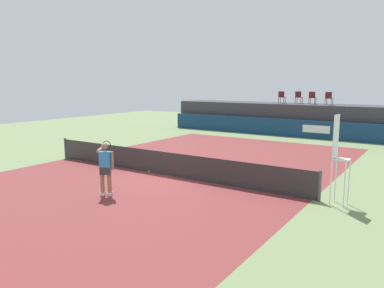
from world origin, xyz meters
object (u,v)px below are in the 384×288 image
(spectator_chair_far_left, at_px, (282,97))
(umpire_chair, at_px, (338,153))
(spectator_chair_right, at_px, (329,98))
(net_post_near, at_px, (65,148))
(net_post_far, at_px, (320,186))
(spectator_chair_center, at_px, (312,97))
(spectator_chair_left, at_px, (299,97))
(tennis_ball, at_px, (149,171))
(tennis_player, at_px, (105,167))

(spectator_chair_far_left, xyz_separation_m, umpire_chair, (7.37, -15.08, -1.11))
(umpire_chair, bearing_deg, spectator_chair_far_left, 116.04)
(spectator_chair_right, relative_size, net_post_near, 0.89)
(net_post_far, bearing_deg, spectator_chair_center, 107.09)
(spectator_chair_left, bearing_deg, net_post_near, -113.21)
(spectator_chair_left, xyz_separation_m, net_post_far, (5.75, -15.50, -2.19))
(spectator_chair_left, xyz_separation_m, umpire_chair, (6.24, -15.48, -1.11))
(net_post_near, height_order, tennis_ball, net_post_near)
(spectator_chair_far_left, bearing_deg, tennis_player, -87.54)
(spectator_chair_far_left, xyz_separation_m, tennis_player, (0.79, -18.36, -1.73))
(spectator_chair_far_left, xyz_separation_m, spectator_chair_center, (2.21, 0.11, 0.00))
(spectator_chair_right, distance_m, net_post_far, 15.50)
(spectator_chair_center, height_order, net_post_far, spectator_chair_center)
(net_post_near, xyz_separation_m, net_post_far, (12.40, 0.00, 0.00))
(umpire_chair, distance_m, net_post_near, 12.93)
(tennis_ball, bearing_deg, spectator_chair_right, 76.87)
(tennis_ball, bearing_deg, tennis_player, -74.86)
(spectator_chair_left, height_order, umpire_chair, spectator_chair_left)
(spectator_chair_left, height_order, spectator_chair_center, same)
(spectator_chair_left, bearing_deg, umpire_chair, -68.06)
(net_post_near, distance_m, tennis_ball, 5.45)
(spectator_chair_left, height_order, tennis_ball, spectator_chair_left)
(umpire_chair, relative_size, net_post_near, 2.76)
(spectator_chair_right, bearing_deg, umpire_chair, -75.15)
(spectator_chair_left, relative_size, net_post_far, 0.89)
(net_post_far, bearing_deg, umpire_chair, 1.45)
(spectator_chair_left, distance_m, spectator_chair_right, 2.34)
(net_post_near, bearing_deg, spectator_chair_center, 63.06)
(spectator_chair_right, bearing_deg, spectator_chair_left, 166.44)
(spectator_chair_left, height_order, tennis_player, spectator_chair_left)
(umpire_chair, height_order, net_post_far, umpire_chair)
(spectator_chair_left, relative_size, net_post_near, 0.89)
(umpire_chair, xyz_separation_m, net_post_near, (-12.88, -0.01, -1.09))
(spectator_chair_far_left, height_order, spectator_chair_center, same)
(spectator_chair_center, xyz_separation_m, spectator_chair_right, (1.20, -0.25, 0.00))
(spectator_chair_center, distance_m, spectator_chair_right, 1.22)
(spectator_chair_right, xyz_separation_m, umpire_chair, (3.96, -14.94, -1.11))
(net_post_far, relative_size, tennis_player, 0.56)
(tennis_player, distance_m, tennis_ball, 3.47)
(tennis_ball, bearing_deg, spectator_chair_far_left, 89.68)
(tennis_player, bearing_deg, spectator_chair_right, 81.81)
(spectator_chair_far_left, distance_m, tennis_ball, 15.36)
(spectator_chair_center, height_order, spectator_chair_right, same)
(net_post_near, relative_size, net_post_far, 1.00)
(spectator_chair_center, xyz_separation_m, umpire_chair, (5.16, -15.19, -1.11))
(spectator_chair_far_left, bearing_deg, spectator_chair_right, -2.46)
(spectator_chair_far_left, distance_m, tennis_player, 18.45)
(spectator_chair_right, height_order, tennis_ball, spectator_chair_right)
(spectator_chair_center, distance_m, net_post_near, 17.19)
(net_post_near, distance_m, net_post_far, 12.40)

